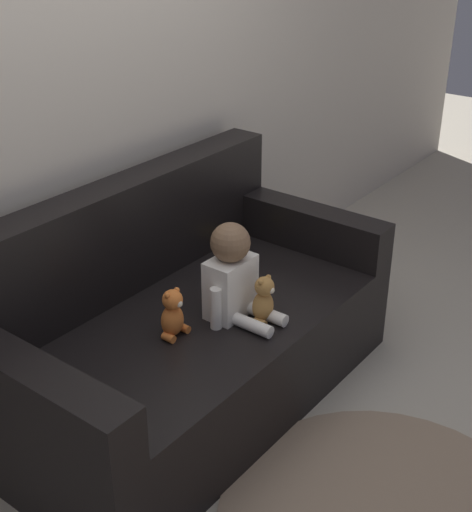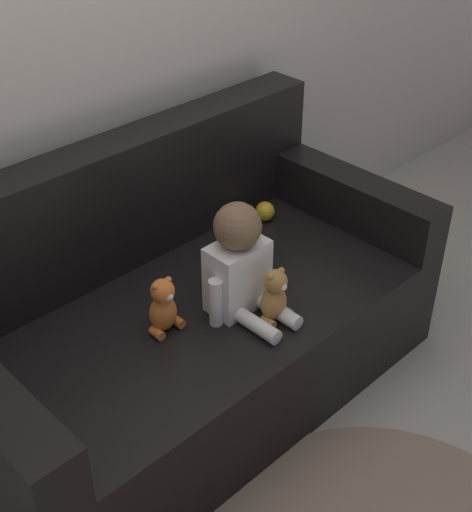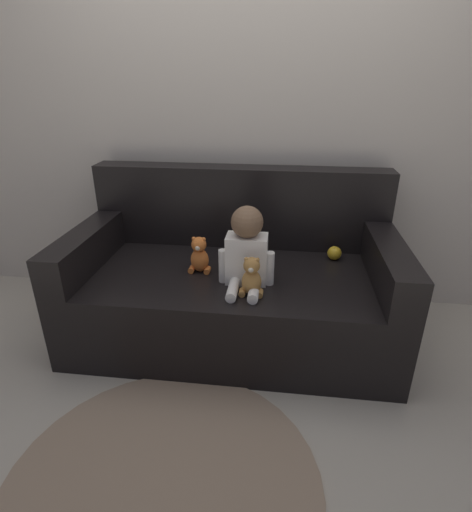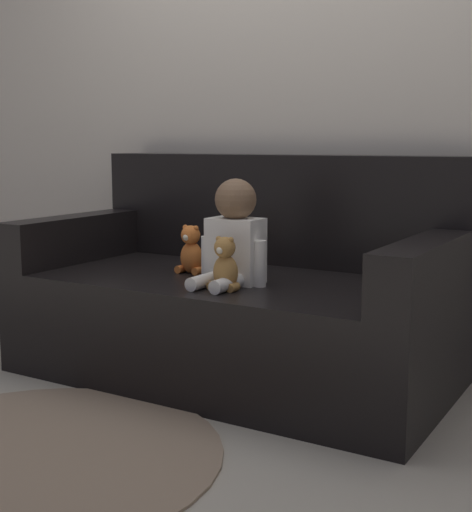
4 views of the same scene
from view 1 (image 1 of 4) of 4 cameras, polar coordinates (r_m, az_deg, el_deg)
ground_plane at (r=3.34m, az=-3.33°, el=-11.08°), size 12.00×12.00×0.00m
wall_back at (r=3.13m, az=-12.09°, el=12.42°), size 8.00×0.05×2.60m
couch at (r=3.19m, az=-4.36°, el=-6.05°), size 1.85×0.96×0.96m
person_baby at (r=2.97m, az=-0.25°, el=-1.58°), size 0.30×0.33×0.42m
teddy_bear_brown at (r=2.97m, az=2.23°, el=-3.58°), size 0.12×0.10×0.21m
plush_toy_side at (r=2.89m, az=-5.08°, el=-4.67°), size 0.12×0.10×0.21m
toy_ball at (r=3.58m, az=0.16°, el=1.05°), size 0.08×0.08×0.08m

